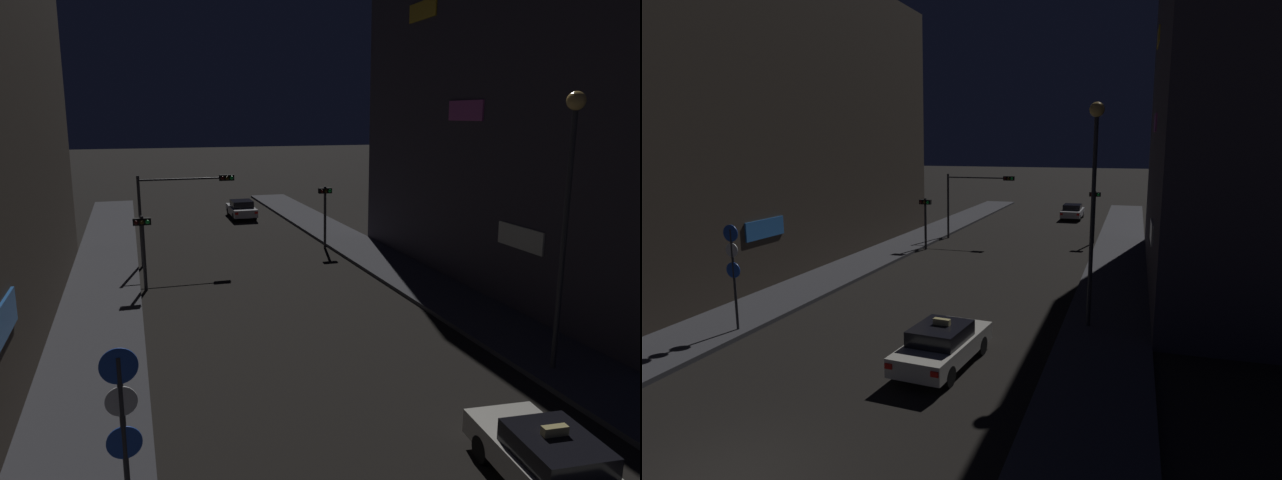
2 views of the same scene
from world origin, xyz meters
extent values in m
cube|color=#424247|center=(-7.24, 26.62, 0.09)|extent=(3.30, 57.24, 0.18)
cube|color=#424247|center=(7.24, 26.62, 0.09)|extent=(3.30, 57.24, 0.18)
cube|color=#473D33|center=(-12.93, 19.39, 8.60)|extent=(8.07, 30.06, 17.19)
cube|color=#337FE5|center=(-8.85, 13.38, 3.10)|extent=(0.08, 2.80, 0.90)
cube|color=#3D3842|center=(13.28, 21.87, 8.87)|extent=(8.77, 22.40, 17.74)
cube|color=white|center=(8.85, 17.39, 3.19)|extent=(0.08, 2.80, 0.90)
cube|color=#D859B2|center=(8.85, 21.87, 8.16)|extent=(0.08, 2.80, 0.90)
cube|color=yellow|center=(8.85, 26.35, 13.13)|extent=(0.08, 2.80, 0.90)
cube|color=silver|center=(2.36, 7.35, 0.62)|extent=(2.20, 4.55, 0.60)
cube|color=black|center=(2.34, 7.15, 1.17)|extent=(1.76, 2.12, 0.50)
cube|color=red|center=(1.40, 5.21, 0.72)|extent=(0.24, 0.08, 0.16)
cube|color=red|center=(2.90, 5.07, 0.72)|extent=(0.24, 0.08, 0.16)
cylinder|color=black|center=(1.69, 8.78, 0.32)|extent=(0.28, 0.66, 0.64)
cylinder|color=black|center=(3.28, 8.63, 0.32)|extent=(0.28, 0.66, 0.64)
cylinder|color=black|center=(1.43, 6.07, 0.32)|extent=(0.28, 0.66, 0.64)
cylinder|color=black|center=(3.03, 5.92, 0.32)|extent=(0.28, 0.66, 0.64)
cube|color=#F4E08C|center=(2.35, 7.25, 1.52)|extent=(0.57, 0.23, 0.20)
cube|color=#B7B7BC|center=(2.50, 43.66, 0.62)|extent=(1.83, 4.41, 0.60)
cube|color=black|center=(2.50, 43.46, 1.17)|extent=(1.60, 1.99, 0.50)
cube|color=red|center=(1.73, 41.45, 0.72)|extent=(0.24, 0.06, 0.16)
cube|color=red|center=(3.23, 41.43, 0.72)|extent=(0.24, 0.06, 0.16)
cylinder|color=black|center=(1.71, 45.03, 0.32)|extent=(0.22, 0.64, 0.64)
cylinder|color=black|center=(3.31, 45.02, 0.32)|extent=(0.22, 0.64, 0.64)
cylinder|color=black|center=(1.69, 42.30, 0.32)|extent=(0.22, 0.64, 0.64)
cylinder|color=black|center=(3.29, 42.29, 0.32)|extent=(0.22, 0.64, 0.64)
cylinder|color=#2D2D33|center=(-5.34, 30.26, 2.43)|extent=(0.16, 0.16, 4.86)
cylinder|color=#2D2D33|center=(-3.02, 30.26, 4.61)|extent=(4.65, 0.10, 0.10)
cube|color=black|center=(-0.69, 30.26, 4.61)|extent=(0.80, 0.28, 0.32)
sphere|color=#3F0C0C|center=(-0.94, 30.08, 4.61)|extent=(0.20, 0.20, 0.20)
sphere|color=#3F2D0C|center=(-0.69, 30.08, 4.61)|extent=(0.20, 0.20, 0.20)
sphere|color=#19E54C|center=(-0.44, 30.08, 4.61)|extent=(0.20, 0.20, 0.20)
cylinder|color=#2D2D33|center=(-5.34, 25.55, 1.75)|extent=(0.16, 0.16, 3.49)
cube|color=black|center=(-5.34, 25.55, 3.24)|extent=(0.80, 0.28, 0.32)
sphere|color=#3F0C0C|center=(-5.59, 25.37, 3.24)|extent=(0.20, 0.20, 0.20)
sphere|color=#3F2D0C|center=(-5.34, 25.37, 3.24)|extent=(0.20, 0.20, 0.20)
sphere|color=#19E54C|center=(-5.09, 25.37, 3.24)|extent=(0.20, 0.20, 0.20)
cylinder|color=#2D2D33|center=(5.34, 31.31, 1.90)|extent=(0.16, 0.16, 3.79)
cube|color=black|center=(5.34, 31.31, 3.54)|extent=(0.80, 0.28, 0.32)
sphere|color=#3F0C0C|center=(5.09, 31.13, 3.54)|extent=(0.20, 0.20, 0.20)
sphere|color=#3F2D0C|center=(5.34, 31.13, 3.54)|extent=(0.20, 0.20, 0.20)
sphere|color=#19E54C|center=(5.59, 31.13, 3.54)|extent=(0.20, 0.20, 0.20)
cylinder|color=#2D2D33|center=(-6.12, 7.85, 2.10)|extent=(0.10, 0.10, 3.86)
cylinder|color=blue|center=(-6.12, 7.83, 3.88)|extent=(0.64, 0.03, 0.64)
cylinder|color=white|center=(-6.12, 7.83, 3.25)|extent=(0.53, 0.03, 0.53)
cylinder|color=blue|center=(-6.12, 7.83, 2.49)|extent=(0.60, 0.03, 0.60)
cylinder|color=#2D2D33|center=(6.56, 12.31, 4.13)|extent=(0.16, 0.16, 7.91)
sphere|color=#F9C666|center=(6.56, 12.31, 8.36)|extent=(0.55, 0.55, 0.55)
camera|label=1|loc=(-5.74, -1.81, 7.94)|focal=32.96mm
camera|label=2|loc=(8.03, -8.58, 7.19)|focal=30.77mm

